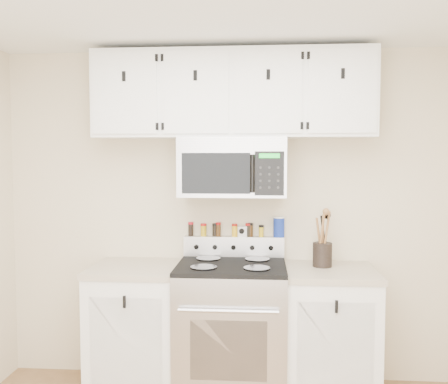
# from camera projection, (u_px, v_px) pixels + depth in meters

# --- Properties ---
(back_wall) EXTENTS (3.50, 0.01, 2.50)m
(back_wall) POSITION_uv_depth(u_px,v_px,m) (234.00, 216.00, 3.81)
(back_wall) COLOR beige
(back_wall) RESTS_ON floor
(range) EXTENTS (0.76, 0.65, 1.10)m
(range) POSITION_uv_depth(u_px,v_px,m) (231.00, 328.00, 3.54)
(range) COLOR #B7B7BA
(range) RESTS_ON floor
(base_cabinet_left) EXTENTS (0.64, 0.62, 0.92)m
(base_cabinet_left) POSITION_uv_depth(u_px,v_px,m) (137.00, 328.00, 3.62)
(base_cabinet_left) COLOR white
(base_cabinet_left) RESTS_ON floor
(base_cabinet_right) EXTENTS (0.64, 0.62, 0.92)m
(base_cabinet_right) POSITION_uv_depth(u_px,v_px,m) (329.00, 333.00, 3.52)
(base_cabinet_right) COLOR white
(base_cabinet_right) RESTS_ON floor
(microwave) EXTENTS (0.76, 0.44, 0.42)m
(microwave) POSITION_uv_depth(u_px,v_px,m) (233.00, 167.00, 3.59)
(microwave) COLOR #9E9EA3
(microwave) RESTS_ON back_wall
(upper_cabinets) EXTENTS (2.00, 0.35, 0.62)m
(upper_cabinets) POSITION_uv_depth(u_px,v_px,m) (233.00, 95.00, 3.58)
(upper_cabinets) COLOR white
(upper_cabinets) RESTS_ON back_wall
(utensil_crock) EXTENTS (0.14, 0.14, 0.40)m
(utensil_crock) POSITION_uv_depth(u_px,v_px,m) (322.00, 253.00, 3.56)
(utensil_crock) COLOR black
(utensil_crock) RESTS_ON base_cabinet_right
(kitchen_timer) EXTENTS (0.08, 0.07, 0.08)m
(kitchen_timer) POSITION_uv_depth(u_px,v_px,m) (242.00, 231.00, 3.78)
(kitchen_timer) COLOR white
(kitchen_timer) RESTS_ON range
(salt_canister) EXTENTS (0.08, 0.08, 0.15)m
(salt_canister) POSITION_uv_depth(u_px,v_px,m) (279.00, 227.00, 3.75)
(salt_canister) COLOR navy
(salt_canister) RESTS_ON range
(spice_jar_0) EXTENTS (0.04, 0.04, 0.11)m
(spice_jar_0) POSITION_uv_depth(u_px,v_px,m) (191.00, 229.00, 3.80)
(spice_jar_0) COLOR black
(spice_jar_0) RESTS_ON range
(spice_jar_1) EXTENTS (0.05, 0.05, 0.10)m
(spice_jar_1) POSITION_uv_depth(u_px,v_px,m) (204.00, 230.00, 3.80)
(spice_jar_1) COLOR gold
(spice_jar_1) RESTS_ON range
(spice_jar_2) EXTENTS (0.04, 0.04, 0.10)m
(spice_jar_2) POSITION_uv_depth(u_px,v_px,m) (215.00, 230.00, 3.79)
(spice_jar_2) COLOR black
(spice_jar_2) RESTS_ON range
(spice_jar_3) EXTENTS (0.04, 0.04, 0.11)m
(spice_jar_3) POSITION_uv_depth(u_px,v_px,m) (218.00, 229.00, 3.79)
(spice_jar_3) COLOR #462A10
(spice_jar_3) RESTS_ON range
(spice_jar_4) EXTENTS (0.04, 0.04, 0.10)m
(spice_jar_4) POSITION_uv_depth(u_px,v_px,m) (235.00, 230.00, 3.78)
(spice_jar_4) COLOR gold
(spice_jar_4) RESTS_ON range
(spice_jar_5) EXTENTS (0.05, 0.05, 0.10)m
(spice_jar_5) POSITION_uv_depth(u_px,v_px,m) (248.00, 230.00, 3.77)
(spice_jar_5) COLOR black
(spice_jar_5) RESTS_ON range
(spice_jar_6) EXTENTS (0.04, 0.04, 0.10)m
(spice_jar_6) POSITION_uv_depth(u_px,v_px,m) (250.00, 230.00, 3.77)
(spice_jar_6) COLOR #3B230E
(spice_jar_6) RESTS_ON range
(spice_jar_7) EXTENTS (0.04, 0.04, 0.09)m
(spice_jar_7) POSITION_uv_depth(u_px,v_px,m) (261.00, 231.00, 3.76)
(spice_jar_7) COLOR gold
(spice_jar_7) RESTS_ON range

